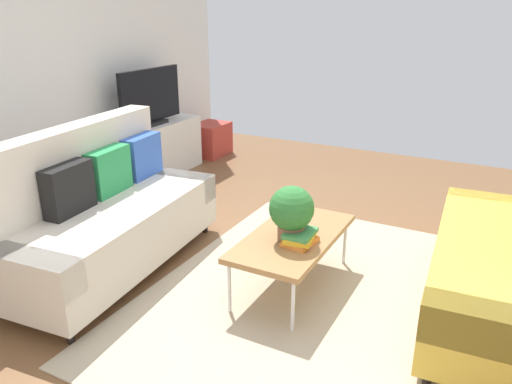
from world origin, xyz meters
name	(u,v)px	position (x,y,z in m)	size (l,w,h in m)	color
ground_plane	(287,282)	(0.00, 0.00, 0.00)	(7.68, 7.68, 0.00)	brown
wall_far	(7,64)	(0.00, 2.80, 1.45)	(6.40, 0.12, 2.90)	white
area_rug	(314,296)	(-0.10, -0.26, 0.01)	(2.90, 2.20, 0.01)	tan
couch_beige	(102,213)	(-0.44, 1.37, 0.45)	(1.97, 1.01, 1.10)	beige
coffee_table	(293,238)	(-0.05, -0.06, 0.39)	(1.10, 0.56, 0.42)	#9E7042
tv_console	(153,151)	(1.50, 2.46, 0.32)	(1.40, 0.44, 0.64)	silver
tv	(151,98)	(1.50, 2.44, 0.95)	(1.00, 0.20, 0.64)	black
storage_trunk	(211,139)	(2.60, 2.36, 0.22)	(0.52, 0.40, 0.44)	#B2382D
potted_plant	(292,211)	(-0.13, -0.08, 0.64)	(0.31, 0.31, 0.39)	brown
table_book_0	(300,242)	(-0.15, -0.15, 0.44)	(0.24, 0.18, 0.03)	orange
table_book_1	(300,237)	(-0.15, -0.15, 0.47)	(0.24, 0.18, 0.03)	gold
table_book_2	(300,233)	(-0.15, -0.15, 0.50)	(0.24, 0.18, 0.03)	#3F8C4C
vase_0	(112,128)	(0.92, 2.51, 0.72)	(0.09, 0.09, 0.15)	#4C72B2
bottle_0	(128,124)	(1.07, 2.42, 0.73)	(0.04, 0.04, 0.19)	#3359B2
bottle_1	(134,124)	(1.16, 2.42, 0.71)	(0.05, 0.05, 0.14)	#3F8C4C
bottle_2	(140,122)	(1.26, 2.42, 0.71)	(0.05, 0.05, 0.15)	red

